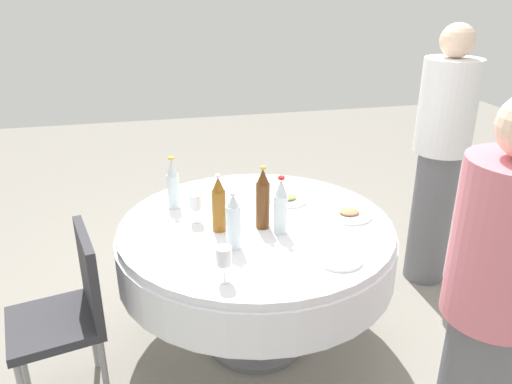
# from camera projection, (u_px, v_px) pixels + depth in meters

# --- Properties ---
(ground_plane) EXTENTS (10.00, 10.00, 0.00)m
(ground_plane) POSITION_uv_depth(u_px,v_px,m) (256.00, 339.00, 2.88)
(ground_plane) COLOR gray
(dining_table) EXTENTS (1.43, 1.43, 0.74)m
(dining_table) POSITION_uv_depth(u_px,v_px,m) (256.00, 248.00, 2.65)
(dining_table) COLOR white
(dining_table) RESTS_ON ground_plane
(bottle_clear_east) EXTENTS (0.07, 0.07, 0.28)m
(bottle_clear_east) POSITION_uv_depth(u_px,v_px,m) (233.00, 223.00, 2.30)
(bottle_clear_east) COLOR silver
(bottle_clear_east) RESTS_ON dining_table
(bottle_amber_right) EXTENTS (0.07, 0.07, 0.30)m
(bottle_amber_right) POSITION_uv_depth(u_px,v_px,m) (219.00, 205.00, 2.47)
(bottle_amber_right) COLOR #8C5619
(bottle_amber_right) RESTS_ON dining_table
(bottle_clear_near) EXTENTS (0.07, 0.07, 0.29)m
(bottle_clear_near) POSITION_uv_depth(u_px,v_px,m) (281.00, 207.00, 2.44)
(bottle_clear_near) COLOR silver
(bottle_clear_near) RESTS_ON dining_table
(bottle_brown_far) EXTENTS (0.07, 0.07, 0.33)m
(bottle_brown_far) POSITION_uv_depth(u_px,v_px,m) (263.00, 199.00, 2.49)
(bottle_brown_far) COLOR #593314
(bottle_brown_far) RESTS_ON dining_table
(bottle_clear_mid) EXTENTS (0.07, 0.07, 0.29)m
(bottle_clear_mid) POSITION_uv_depth(u_px,v_px,m) (173.00, 184.00, 2.71)
(bottle_clear_mid) COLOR silver
(bottle_clear_mid) RESTS_ON dining_table
(wine_glass_far) EXTENTS (0.07, 0.07, 0.16)m
(wine_glass_far) POSITION_uv_depth(u_px,v_px,m) (224.00, 258.00, 2.06)
(wine_glass_far) COLOR white
(wine_glass_far) RESTS_ON dining_table
(wine_glass_mid) EXTENTS (0.06, 0.06, 0.15)m
(wine_glass_mid) POSITION_uv_depth(u_px,v_px,m) (195.00, 203.00, 2.56)
(wine_glass_mid) COLOR white
(wine_glass_mid) RESTS_ON dining_table
(plate_rear) EXTENTS (0.21, 0.21, 0.04)m
(plate_rear) POSITION_uv_depth(u_px,v_px,m) (288.00, 199.00, 2.84)
(plate_rear) COLOR white
(plate_rear) RESTS_ON dining_table
(plate_front) EXTENTS (0.24, 0.24, 0.04)m
(plate_front) POSITION_uv_depth(u_px,v_px,m) (349.00, 214.00, 2.66)
(plate_front) COLOR white
(plate_front) RESTS_ON dining_table
(plate_west) EXTENTS (0.21, 0.21, 0.02)m
(plate_west) POSITION_uv_depth(u_px,v_px,m) (339.00, 259.00, 2.25)
(plate_west) COLOR white
(plate_west) RESTS_ON dining_table
(spoon_right) EXTENTS (0.16, 0.10, 0.00)m
(spoon_right) POSITION_uv_depth(u_px,v_px,m) (190.00, 191.00, 2.97)
(spoon_right) COLOR silver
(spoon_right) RESTS_ON dining_table
(person_east) EXTENTS (0.34, 0.34, 1.67)m
(person_east) POSITION_uv_depth(u_px,v_px,m) (440.00, 156.00, 3.15)
(person_east) COLOR slate
(person_east) RESTS_ON ground_plane
(person_right) EXTENTS (0.34, 0.34, 1.60)m
(person_right) POSITION_uv_depth(u_px,v_px,m) (491.00, 314.00, 1.73)
(person_right) COLOR slate
(person_right) RESTS_ON ground_plane
(chair_inner) EXTENTS (0.48, 0.48, 0.87)m
(chair_inner) POSITION_uv_depth(u_px,v_px,m) (70.00, 307.00, 2.30)
(chair_inner) COLOR #2D2D33
(chair_inner) RESTS_ON ground_plane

